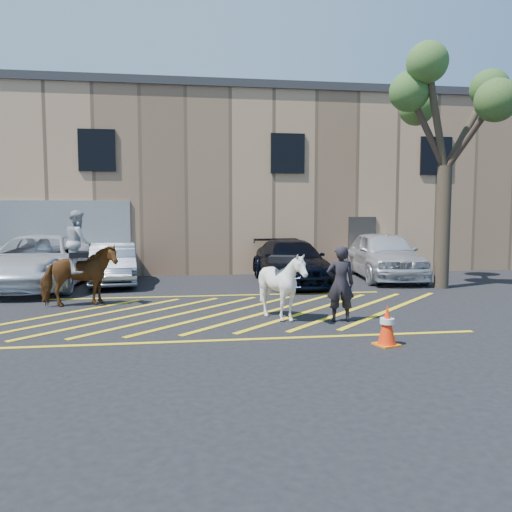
{
  "coord_description": "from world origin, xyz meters",
  "views": [
    {
      "loc": [
        -0.88,
        -11.85,
        2.36
      ],
      "look_at": [
        0.83,
        0.2,
        1.3
      ],
      "focal_mm": 35.0,
      "sensor_mm": 36.0,
      "label": 1
    }
  ],
  "objects": [
    {
      "name": "ground",
      "position": [
        0.0,
        0.0,
        0.0
      ],
      "size": [
        90.0,
        90.0,
        0.0
      ],
      "primitive_type": "plane",
      "color": "black",
      "rests_on": "ground"
    },
    {
      "name": "car_white_pickup",
      "position": [
        -5.47,
        4.6,
        0.82
      ],
      "size": [
        2.82,
        5.97,
        1.65
      ],
      "primitive_type": "imported",
      "rotation": [
        0.0,
        0.0,
        -0.01
      ],
      "color": "white",
      "rests_on": "ground"
    },
    {
      "name": "car_silver_sedan",
      "position": [
        -3.26,
        5.08,
        0.68
      ],
      "size": [
        1.94,
        4.26,
        1.35
      ],
      "primitive_type": "imported",
      "rotation": [
        0.0,
        0.0,
        0.13
      ],
      "color": "gray",
      "rests_on": "ground"
    },
    {
      "name": "car_blue_suv",
      "position": [
        2.62,
        4.43,
        0.72
      ],
      "size": [
        2.22,
        5.03,
        1.44
      ],
      "primitive_type": "imported",
      "rotation": [
        0.0,
        0.0,
        0.04
      ],
      "color": "black",
      "rests_on": "ground"
    },
    {
      "name": "car_white_suv",
      "position": [
        6.13,
        5.08,
        0.86
      ],
      "size": [
        2.56,
        5.22,
        1.71
      ],
      "primitive_type": "imported",
      "rotation": [
        0.0,
        0.0,
        -0.11
      ],
      "color": "silver",
      "rests_on": "ground"
    },
    {
      "name": "handler",
      "position": [
        2.43,
        -1.51,
        0.83
      ],
      "size": [
        0.66,
        0.49,
        1.65
      ],
      "primitive_type": "imported",
      "rotation": [
        0.0,
        0.0,
        2.98
      ],
      "color": "black",
      "rests_on": "ground"
    },
    {
      "name": "warehouse",
      "position": [
        -0.01,
        11.99,
        3.65
      ],
      "size": [
        32.42,
        10.2,
        7.3
      ],
      "color": "tan",
      "rests_on": "ground"
    },
    {
      "name": "hatching_zone",
      "position": [
        -0.0,
        -0.3,
        0.01
      ],
      "size": [
        12.6,
        5.12,
        0.01
      ],
      "color": "yellow",
      "rests_on": "ground"
    },
    {
      "name": "mounted_bay",
      "position": [
        -3.54,
        1.14,
        0.98
      ],
      "size": [
        1.98,
        1.25,
        2.42
      ],
      "color": "brown",
      "rests_on": "ground"
    },
    {
      "name": "saddled_white",
      "position": [
        1.21,
        -1.22,
        0.77
      ],
      "size": [
        1.6,
        1.69,
        1.52
      ],
      "color": "silver",
      "rests_on": "ground"
    },
    {
      "name": "traffic_cone",
      "position": [
        2.65,
        -3.55,
        0.37
      ],
      "size": [
        0.48,
        0.48,
        0.73
      ],
      "color": "#FF690A",
      "rests_on": "ground"
    },
    {
      "name": "tree",
      "position": [
        7.06,
        2.73,
        5.69
      ],
      "size": [
        3.99,
        4.37,
        7.31
      ],
      "color": "#413627",
      "rests_on": "ground"
    }
  ]
}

